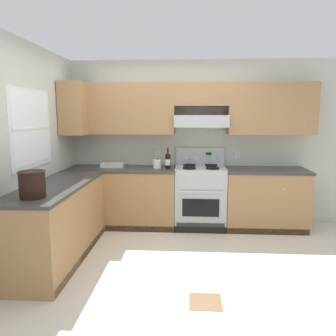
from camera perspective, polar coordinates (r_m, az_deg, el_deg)
The scene contains 11 objects.
ground_plane at distance 4.09m, azimuth -0.86°, elevation -15.58°, with size 7.04×7.04×0.00m, color beige.
floor_accent_tile at distance 3.31m, azimuth 6.46°, elevation -21.86°, with size 0.30×0.30×0.01m, color olive.
wall_back at distance 5.24m, azimuth 4.89°, elevation 6.57°, with size 4.68×0.57×2.55m.
wall_left at distance 4.37m, azimuth -21.99°, elevation 3.68°, with size 0.47×4.00×2.55m.
counter_back_run at distance 5.10m, azimuth 2.47°, elevation -5.16°, with size 3.60×0.65×0.91m.
counter_left_run at distance 4.19m, azimuth -18.28°, elevation -8.77°, with size 0.63×1.91×0.91m.
stove at distance 5.11m, azimuth 5.55°, elevation -4.86°, with size 0.76×0.62×1.20m.
wine_bottle at distance 4.97m, azimuth -0.02°, elevation 1.37°, with size 0.08×0.08×0.32m.
bowl at distance 5.20m, azimuth -9.48°, elevation 0.41°, with size 0.35×0.21×0.07m.
bucket at distance 3.46m, azimuth -22.34°, elevation -2.55°, with size 0.26×0.26×0.26m.
paper_towel_roll at distance 5.01m, azimuth -1.89°, elevation 0.70°, with size 0.13×0.13×0.13m.
Camera 1 is at (0.29, -3.70, 1.70)m, focal length 35.43 mm.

